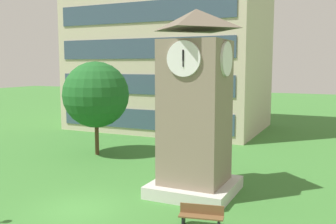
% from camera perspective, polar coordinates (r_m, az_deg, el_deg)
% --- Properties ---
extents(ground_plane, '(160.00, 160.00, 0.00)m').
position_cam_1_polar(ground_plane, '(18.30, -13.19, -13.99)').
color(ground_plane, '#3D7A33').
extents(office_building, '(18.85, 12.31, 22.40)m').
position_cam_1_polar(office_building, '(40.30, 0.29, 13.68)').
color(office_building, beige).
rests_on(office_building, ground).
extents(clock_tower, '(4.05, 4.05, 9.21)m').
position_cam_1_polar(clock_tower, '(19.10, 4.12, -0.30)').
color(clock_tower, gray).
rests_on(clock_tower, ground).
extents(park_bench, '(1.86, 0.84, 0.88)m').
position_cam_1_polar(park_bench, '(15.99, 5.01, -15.20)').
color(park_bench, brown).
rests_on(park_bench, ground).
extents(tree_streetside, '(4.77, 4.77, 6.79)m').
position_cam_1_polar(tree_streetside, '(27.95, -10.73, 2.56)').
color(tree_streetside, '#513823').
rests_on(tree_streetside, ground).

